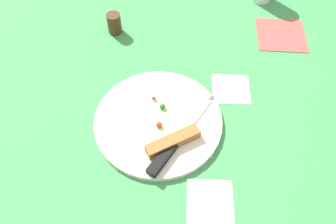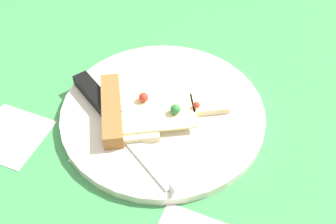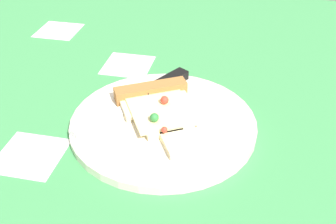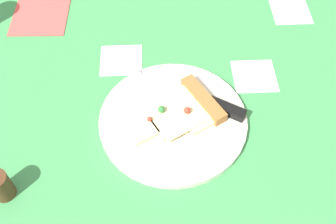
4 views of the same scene
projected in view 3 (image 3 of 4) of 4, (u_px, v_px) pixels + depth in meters
ground_plane at (114, 122)px, 66.70cm from camera, size 124.07×124.07×3.00cm
plate at (163, 124)px, 62.84cm from camera, size 28.52×28.52×1.32cm
pizza_slice at (158, 107)px, 64.01cm from camera, size 18.98×15.40×2.64cm
knife at (145, 95)px, 67.15cm from camera, size 21.58×14.29×2.45cm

